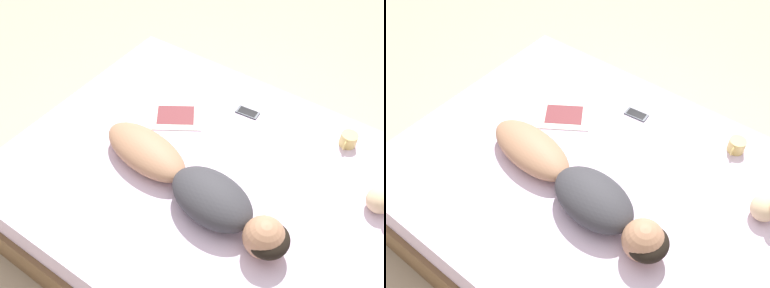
% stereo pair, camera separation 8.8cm
% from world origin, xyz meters
% --- Properties ---
extents(ground_plane, '(12.00, 12.00, 0.00)m').
position_xyz_m(ground_plane, '(0.00, 0.00, 0.00)').
color(ground_plane, '#B7A88E').
extents(bed, '(1.76, 2.33, 0.51)m').
position_xyz_m(bed, '(0.00, 0.00, 0.25)').
color(bed, brown).
rests_on(bed, ground_plane).
extents(person, '(0.43, 1.23, 0.20)m').
position_xyz_m(person, '(0.18, -0.01, 0.60)').
color(person, '#A37556').
rests_on(person, bed).
extents(open_magazine, '(0.60, 0.55, 0.01)m').
position_xyz_m(open_magazine, '(-0.36, -0.54, 0.52)').
color(open_magazine, silver).
rests_on(open_magazine, bed).
extents(coffee_mug, '(0.13, 0.10, 0.08)m').
position_xyz_m(coffee_mug, '(-0.63, 0.49, 0.55)').
color(coffee_mug, tan).
rests_on(coffee_mug, bed).
extents(cell_phone, '(0.08, 0.15, 0.01)m').
position_xyz_m(cell_phone, '(-0.54, -0.12, 0.52)').
color(cell_phone, '#333842').
rests_on(cell_phone, bed).
extents(plush_toy, '(0.15, 0.16, 0.19)m').
position_xyz_m(plush_toy, '(-0.30, 0.79, 0.59)').
color(plush_toy, '#D1B289').
rests_on(plush_toy, bed).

